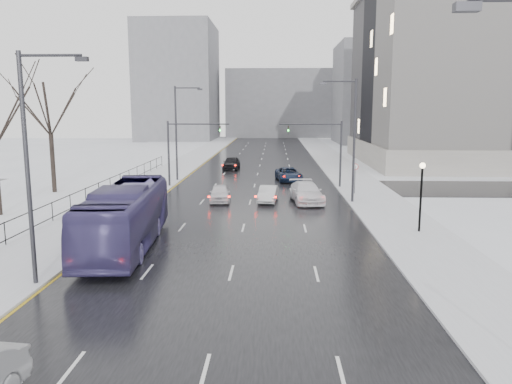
# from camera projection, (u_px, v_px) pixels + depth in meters

# --- Properties ---
(road) EXTENTS (16.00, 150.00, 0.04)m
(road) POSITION_uv_depth(u_px,v_px,m) (258.00, 172.00, 60.93)
(road) COLOR black
(road) RESTS_ON ground
(cross_road) EXTENTS (130.00, 10.00, 0.04)m
(cross_road) POSITION_uv_depth(u_px,v_px,m) (254.00, 187.00, 49.10)
(cross_road) COLOR black
(cross_road) RESTS_ON ground
(sidewalk_left) EXTENTS (5.00, 150.00, 0.16)m
(sidewalk_left) POSITION_uv_depth(u_px,v_px,m) (173.00, 171.00, 61.31)
(sidewalk_left) COLOR silver
(sidewalk_left) RESTS_ON ground
(sidewalk_right) EXTENTS (5.00, 150.00, 0.16)m
(sidewalk_right) POSITION_uv_depth(u_px,v_px,m) (344.00, 172.00, 60.53)
(sidewalk_right) COLOR silver
(sidewalk_right) RESTS_ON ground
(park_strip) EXTENTS (14.00, 150.00, 0.12)m
(park_strip) POSITION_uv_depth(u_px,v_px,m) (97.00, 171.00, 61.67)
(park_strip) COLOR white
(park_strip) RESTS_ON ground
(tree_park_d) EXTENTS (8.75, 8.75, 12.50)m
(tree_park_d) POSITION_uv_depth(u_px,v_px,m) (0.00, 216.00, 35.97)
(tree_park_d) COLOR black
(tree_park_d) RESTS_ON ground
(tree_park_e) EXTENTS (9.45, 9.45, 13.50)m
(tree_park_e) POSITION_uv_depth(u_px,v_px,m) (55.00, 193.00, 45.84)
(tree_park_e) COLOR black
(tree_park_e) RESTS_ON ground
(iron_fence) EXTENTS (0.06, 70.00, 1.30)m
(iron_fence) POSITION_uv_depth(u_px,v_px,m) (38.00, 216.00, 31.70)
(iron_fence) COLOR black
(iron_fence) RESTS_ON sidewalk_left
(streetlight_r_mid) EXTENTS (2.95, 0.25, 10.00)m
(streetlight_r_mid) POSITION_uv_depth(u_px,v_px,m) (351.00, 135.00, 39.99)
(streetlight_r_mid) COLOR #2D2D33
(streetlight_r_mid) RESTS_ON ground
(streetlight_l_near) EXTENTS (2.95, 0.25, 10.00)m
(streetlight_l_near) POSITION_uv_depth(u_px,v_px,m) (32.00, 158.00, 20.89)
(streetlight_l_near) COLOR #2D2D33
(streetlight_l_near) RESTS_ON ground
(streetlight_l_far) EXTENTS (2.95, 0.25, 10.00)m
(streetlight_l_far) POSITION_uv_depth(u_px,v_px,m) (178.00, 128.00, 52.43)
(streetlight_l_far) COLOR #2D2D33
(streetlight_l_far) RESTS_ON ground
(lamppost_r_mid) EXTENTS (0.36, 0.36, 4.28)m
(lamppost_r_mid) POSITION_uv_depth(u_px,v_px,m) (421.00, 187.00, 30.47)
(lamppost_r_mid) COLOR black
(lamppost_r_mid) RESTS_ON sidewalk_right
(mast_signal_right) EXTENTS (6.10, 0.33, 6.50)m
(mast_signal_right) POSITION_uv_depth(u_px,v_px,m) (330.00, 146.00, 48.16)
(mast_signal_right) COLOR #2D2D33
(mast_signal_right) RESTS_ON ground
(mast_signal_left) EXTENTS (6.10, 0.33, 6.50)m
(mast_signal_left) POSITION_uv_depth(u_px,v_px,m) (179.00, 146.00, 48.70)
(mast_signal_left) COLOR #2D2D33
(mast_signal_left) RESTS_ON ground
(no_uturn_sign) EXTENTS (0.60, 0.06, 2.70)m
(no_uturn_sign) POSITION_uv_depth(u_px,v_px,m) (355.00, 170.00, 44.44)
(no_uturn_sign) COLOR #2D2D33
(no_uturn_sign) RESTS_ON sidewalk_right
(civic_building) EXTENTS (41.00, 31.00, 24.80)m
(civic_building) POSITION_uv_depth(u_px,v_px,m) (511.00, 83.00, 69.61)
(civic_building) COLOR gray
(civic_building) RESTS_ON ground
(bldg_far_right) EXTENTS (24.00, 20.00, 22.00)m
(bldg_far_right) POSITION_uv_depth(u_px,v_px,m) (390.00, 94.00, 112.28)
(bldg_far_right) COLOR slate
(bldg_far_right) RESTS_ON ground
(bldg_far_left) EXTENTS (18.00, 22.00, 28.00)m
(bldg_far_left) POSITION_uv_depth(u_px,v_px,m) (178.00, 83.00, 123.51)
(bldg_far_left) COLOR slate
(bldg_far_left) RESTS_ON ground
(bldg_far_center) EXTENTS (30.00, 18.00, 18.00)m
(bldg_far_center) POSITION_uv_depth(u_px,v_px,m) (282.00, 104.00, 138.15)
(bldg_far_center) COLOR slate
(bldg_far_center) RESTS_ON ground
(bus) EXTENTS (3.86, 12.63, 3.47)m
(bus) POSITION_uv_depth(u_px,v_px,m) (126.00, 216.00, 27.64)
(bus) COLOR #443B73
(bus) RESTS_ON road
(sedan_center_near) EXTENTS (1.94, 4.24, 1.41)m
(sedan_center_near) POSITION_uv_depth(u_px,v_px,m) (220.00, 193.00, 41.41)
(sedan_center_near) COLOR silver
(sedan_center_near) RESTS_ON road
(sedan_right_near) EXTENTS (1.78, 4.13, 1.32)m
(sedan_right_near) POSITION_uv_depth(u_px,v_px,m) (268.00, 194.00, 41.26)
(sedan_right_near) COLOR silver
(sedan_right_near) RESTS_ON road
(sedan_right_cross) EXTENTS (3.05, 5.43, 1.43)m
(sedan_right_cross) POSITION_uv_depth(u_px,v_px,m) (289.00, 174.00, 53.21)
(sedan_right_cross) COLOR #131F3A
(sedan_right_cross) RESTS_ON road
(sedan_right_far) EXTENTS (3.01, 5.93, 1.65)m
(sedan_right_far) POSITION_uv_depth(u_px,v_px,m) (306.00, 192.00, 41.07)
(sedan_right_far) COLOR white
(sedan_right_far) RESTS_ON road
(sedan_center_far) EXTENTS (2.13, 4.85, 1.62)m
(sedan_center_far) POSITION_uv_depth(u_px,v_px,m) (231.00, 163.00, 63.48)
(sedan_center_far) COLOR black
(sedan_center_far) RESTS_ON road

